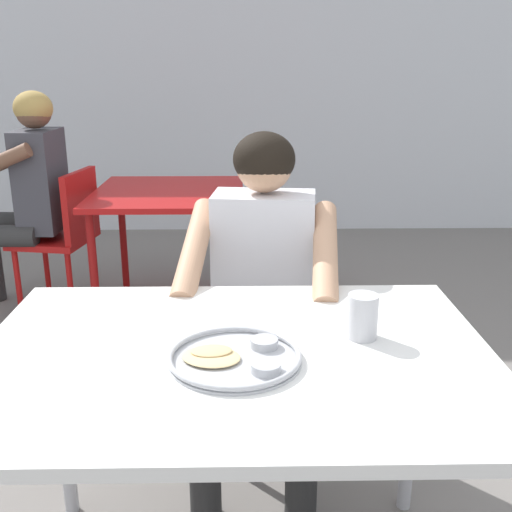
# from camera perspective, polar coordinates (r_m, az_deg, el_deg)

# --- Properties ---
(back_wall) EXTENTS (12.00, 0.12, 3.40)m
(back_wall) POSITION_cam_1_polar(r_m,az_deg,el_deg) (5.19, -2.17, 21.16)
(back_wall) COLOR silver
(back_wall) RESTS_ON ground
(table_foreground) EXTENTS (1.20, 0.85, 0.75)m
(table_foreground) POSITION_cam_1_polar(r_m,az_deg,el_deg) (1.45, -2.01, -11.47)
(table_foreground) COLOR white
(table_foreground) RESTS_ON ground
(thali_tray) EXTENTS (0.30, 0.30, 0.03)m
(thali_tray) POSITION_cam_1_polar(r_m,az_deg,el_deg) (1.36, -1.97, -9.46)
(thali_tray) COLOR #B7BABF
(thali_tray) RESTS_ON table_foreground
(drinking_cup) EXTENTS (0.07, 0.07, 0.11)m
(drinking_cup) POSITION_cam_1_polar(r_m,az_deg,el_deg) (1.48, 10.00, -5.49)
(drinking_cup) COLOR silver
(drinking_cup) RESTS_ON table_foreground
(chair_foreground) EXTENTS (0.44, 0.43, 0.81)m
(chair_foreground) POSITION_cam_1_polar(r_m,az_deg,el_deg) (2.29, 0.82, -5.65)
(chair_foreground) COLOR #3F3F44
(chair_foreground) RESTS_ON ground
(diner_foreground) EXTENTS (0.53, 0.58, 1.17)m
(diner_foreground) POSITION_cam_1_polar(r_m,az_deg,el_deg) (2.01, 0.52, -2.16)
(diner_foreground) COLOR #262626
(diner_foreground) RESTS_ON ground
(table_background_red) EXTENTS (0.82, 0.89, 0.71)m
(table_background_red) POSITION_cam_1_polar(r_m,az_deg,el_deg) (3.44, -8.16, 4.78)
(table_background_red) COLOR #B71414
(table_background_red) RESTS_ON ground
(chair_red_left) EXTENTS (0.46, 0.47, 0.82)m
(chair_red_left) POSITION_cam_1_polar(r_m,az_deg,el_deg) (3.60, -17.50, 2.35)
(chair_red_left) COLOR red
(chair_red_left) RESTS_ON ground
(chair_red_right) EXTENTS (0.42, 0.39, 0.89)m
(chair_red_right) POSITION_cam_1_polar(r_m,az_deg,el_deg) (3.47, 2.47, 3.09)
(chair_red_right) COLOR #AA1214
(chair_red_right) RESTS_ON ground
(patron_background) EXTENTS (0.56, 0.50, 1.25)m
(patron_background) POSITION_cam_1_polar(r_m,az_deg,el_deg) (3.60, -20.87, 6.25)
(patron_background) COLOR #303030
(patron_background) RESTS_ON ground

